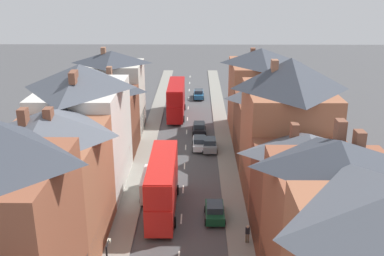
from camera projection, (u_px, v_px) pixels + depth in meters
name	position (u px, v px, depth m)	size (l,w,h in m)	color
pavement_left	(143.00, 159.00, 54.96)	(2.20, 104.00, 0.14)	gray
pavement_right	(227.00, 159.00, 54.87)	(2.20, 104.00, 0.14)	gray
centre_line_dashes	(185.00, 166.00, 53.05)	(0.14, 97.80, 0.01)	silver
terrace_row_left	(51.00, 182.00, 35.55)	(8.00, 65.01, 14.47)	silver
terrace_row_right	(303.00, 174.00, 36.87)	(8.00, 64.91, 14.20)	brown
double_decker_bus_lead	(162.00, 184.00, 42.28)	(2.74, 10.80, 5.30)	red
double_decker_bus_mid_street	(176.00, 99.00, 70.53)	(2.74, 10.80, 5.30)	#B70F0F
car_near_blue	(215.00, 211.00, 41.45)	(1.90, 3.80, 1.66)	#144728
car_parked_right_a	(199.00, 94.00, 81.17)	(1.90, 4.35, 1.67)	#236093
car_parked_left_b	(199.00, 128.00, 63.54)	(1.90, 4.07, 1.63)	black
car_far_grey	(210.00, 144.00, 57.40)	(1.90, 4.00, 1.70)	gray
car_parked_right_b	(199.00, 143.00, 58.06)	(1.90, 4.24, 1.63)	silver
delivery_van	(152.00, 184.00, 45.57)	(2.20, 5.20, 2.41)	white
pedestrian_mid_right	(247.00, 233.00, 37.57)	(0.36, 0.22, 1.61)	brown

